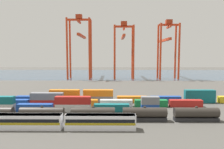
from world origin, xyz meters
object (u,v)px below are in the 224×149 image
at_px(shipping_container_8, 13,103).
at_px(gantry_crane_west, 80,41).
at_px(passenger_train, 64,121).
at_px(gantry_crane_east, 167,44).
at_px(freight_tank_row, 93,114).
at_px(shipping_container_12, 116,103).
at_px(gantry_crane_central, 124,44).

relative_size(shipping_container_8, gantry_crane_west, 0.24).
distance_m(passenger_train, gantry_crane_west, 123.85).
height_order(shipping_container_8, gantry_crane_east, gantry_crane_east).
height_order(freight_tank_row, shipping_container_12, freight_tank_row).
relative_size(freight_tank_row, gantry_crane_east, 1.57).
xyz_separation_m(freight_tank_row, gantry_crane_central, (13.99, 112.49, 25.98)).
bearing_deg(freight_tank_row, shipping_container_12, 67.71).
bearing_deg(gantry_crane_west, gantry_crane_central, 0.05).
xyz_separation_m(shipping_container_12, gantry_crane_central, (7.00, 95.44, 26.73)).
distance_m(passenger_train, freight_tank_row, 10.05).
bearing_deg(gantry_crane_west, passenger_train, -83.08).
xyz_separation_m(passenger_train, freight_tank_row, (7.00, 7.22, -0.10)).
relative_size(gantry_crane_west, gantry_crane_east, 1.09).
distance_m(shipping_container_8, gantry_crane_west, 100.33).
height_order(gantry_crane_west, gantry_crane_central, gantry_crane_west).
xyz_separation_m(shipping_container_8, gantry_crane_central, (46.00, 95.44, 26.73)).
bearing_deg(freight_tank_row, gantry_crane_central, 82.91).
bearing_deg(shipping_container_12, gantry_crane_west, 106.64).
xyz_separation_m(freight_tank_row, gantry_crane_east, (49.51, 112.72, 25.87)).
bearing_deg(passenger_train, gantry_crane_central, 80.06).
xyz_separation_m(passenger_train, gantry_crane_west, (-14.53, 119.67, 28.37)).
bearing_deg(gantry_crane_east, gantry_crane_west, -179.79).
distance_m(shipping_container_12, gantry_crane_central, 99.36).
distance_m(passenger_train, shipping_container_8, 34.86).
bearing_deg(shipping_container_12, gantry_crane_central, 85.81).
bearing_deg(gantry_crane_west, freight_tank_row, -79.16).
bearing_deg(gantry_crane_central, gantry_crane_west, -179.95).
relative_size(passenger_train, gantry_crane_west, 0.74).
relative_size(freight_tank_row, gantry_crane_west, 1.44).
height_order(shipping_container_8, gantry_crane_central, gantry_crane_central).
bearing_deg(gantry_crane_east, shipping_container_8, -130.43).
bearing_deg(gantry_crane_central, passenger_train, -99.94).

